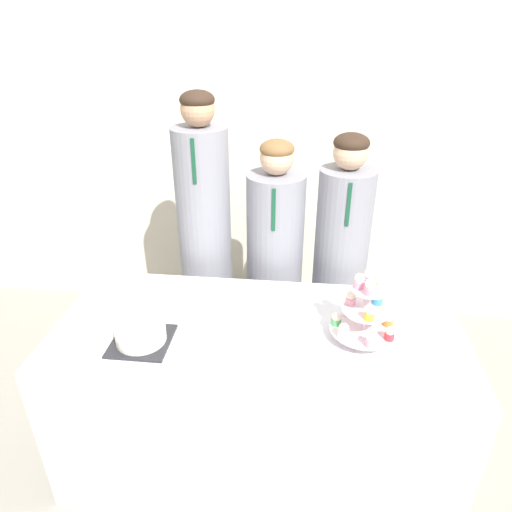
# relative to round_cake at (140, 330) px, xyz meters

# --- Properties ---
(wall_back) EXTENTS (9.00, 0.06, 2.70)m
(wall_back) POSITION_rel_round_cake_xyz_m (0.46, 1.52, 0.52)
(wall_back) COLOR beige
(wall_back) RESTS_ON ground_plane
(table) EXTENTS (1.74, 0.78, 0.77)m
(table) POSITION_rel_round_cake_xyz_m (0.46, 0.15, -0.45)
(table) COLOR white
(table) RESTS_ON ground_plane
(round_cake) EXTENTS (0.24, 0.24, 0.12)m
(round_cake) POSITION_rel_round_cake_xyz_m (0.00, 0.00, 0.00)
(round_cake) COLOR #232328
(round_cake) RESTS_ON table
(cake_knife) EXTENTS (0.27, 0.16, 0.01)m
(cake_knife) POSITION_rel_round_cake_xyz_m (0.10, -0.18, -0.06)
(cake_knife) COLOR silver
(cake_knife) RESTS_ON table
(cupcake_stand) EXTENTS (0.28, 0.28, 0.30)m
(cupcake_stand) POSITION_rel_round_cake_xyz_m (0.90, 0.13, 0.08)
(cupcake_stand) COLOR silver
(cupcake_stand) RESTS_ON table
(student_0) EXTENTS (0.29, 0.29, 1.65)m
(student_0) POSITION_rel_round_cake_xyz_m (0.10, 0.80, -0.05)
(student_0) COLOR gray
(student_0) RESTS_ON ground_plane
(student_1) EXTENTS (0.31, 0.31, 1.42)m
(student_1) POSITION_rel_round_cake_xyz_m (0.49, 0.80, -0.17)
(student_1) COLOR gray
(student_1) RESTS_ON ground_plane
(student_2) EXTENTS (0.29, 0.29, 1.46)m
(student_2) POSITION_rel_round_cake_xyz_m (0.84, 0.80, -0.14)
(student_2) COLOR gray
(student_2) RESTS_ON ground_plane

